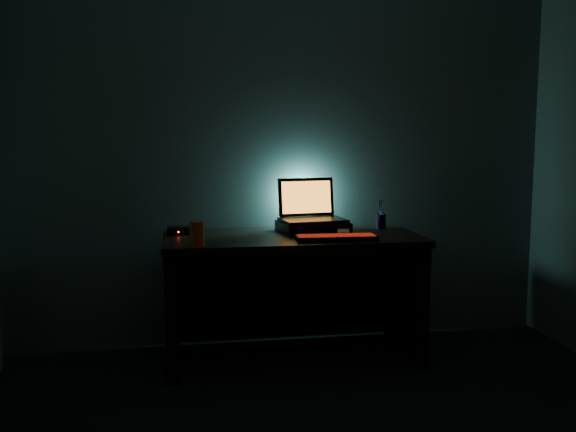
% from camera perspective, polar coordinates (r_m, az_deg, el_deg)
% --- Properties ---
extents(room, '(3.50, 4.00, 2.50)m').
position_cam_1_polar(room, '(2.15, 7.94, 4.68)').
color(room, black).
rests_on(room, ground).
extents(desk, '(1.50, 0.70, 0.75)m').
position_cam_1_polar(desk, '(3.87, 0.23, -5.35)').
color(desk, black).
rests_on(desk, ground).
extents(riser, '(0.44, 0.35, 0.06)m').
position_cam_1_polar(riser, '(3.92, 2.22, -0.93)').
color(riser, black).
rests_on(riser, desk).
extents(laptop, '(0.41, 0.33, 0.26)m').
position_cam_1_polar(laptop, '(3.96, 1.99, 0.47)').
color(laptop, black).
rests_on(laptop, riser).
extents(keyboard, '(0.46, 0.16, 0.03)m').
position_cam_1_polar(keyboard, '(3.62, 4.30, -1.91)').
color(keyboard, black).
rests_on(keyboard, desk).
extents(mousepad, '(0.27, 0.25, 0.00)m').
position_cam_1_polar(mousepad, '(3.74, 4.95, -1.80)').
color(mousepad, '#0C1756').
rests_on(mousepad, desk).
extents(mouse, '(0.09, 0.12, 0.03)m').
position_cam_1_polar(mouse, '(3.73, 4.95, -1.52)').
color(mouse, gray).
rests_on(mouse, mousepad).
extents(pen_cup, '(0.07, 0.07, 0.09)m').
position_cam_1_polar(pen_cup, '(4.08, 8.26, -0.47)').
color(pen_cup, black).
rests_on(pen_cup, desk).
extents(juice_glass, '(0.10, 0.10, 0.13)m').
position_cam_1_polar(juice_glass, '(3.42, -8.11, -1.60)').
color(juice_glass, '#DD5B0B').
rests_on(juice_glass, desk).
extents(router, '(0.13, 0.11, 0.04)m').
position_cam_1_polar(router, '(3.86, -9.71, -1.29)').
color(router, black).
rests_on(router, desk).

